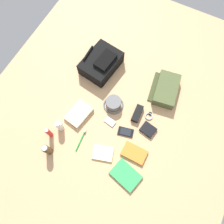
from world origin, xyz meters
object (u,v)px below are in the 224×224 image
at_px(toothbrush, 81,139).
at_px(sunglasses_case, 137,114).
at_px(sunscreen_spray, 49,133).
at_px(folded_towel, 79,114).
at_px(wristwatch, 149,116).
at_px(wallet, 148,130).
at_px(travel_guidebook, 134,153).
at_px(media_player, 110,122).
at_px(cologne_bottle, 47,150).
at_px(bucket_hat, 113,104).
at_px(cell_phone, 126,132).
at_px(toothpaste_tube, 59,126).
at_px(backpack, 101,63).
at_px(notepad, 103,153).
at_px(toiletry_pouch, 166,89).
at_px(paperback_novel, 126,175).

distance_m(toothbrush, sunglasses_case, 0.48).
distance_m(sunscreen_spray, folded_towel, 0.27).
bearing_deg(wristwatch, wallet, -160.00).
distance_m(travel_guidebook, media_player, 0.30).
height_order(toothbrush, folded_towel, folded_towel).
height_order(cologne_bottle, toothbrush, cologne_bottle).
height_order(bucket_hat, media_player, bucket_hat).
bearing_deg(cell_phone, bucket_hat, 49.65).
bearing_deg(bucket_hat, toothpaste_tube, 142.34).
distance_m(cologne_bottle, sunglasses_case, 0.73).
bearing_deg(backpack, wallet, -119.44).
bearing_deg(cell_phone, travel_guidebook, -132.35).
bearing_deg(notepad, wristwatch, -40.86).
bearing_deg(sunscreen_spray, wristwatch, -51.43).
relative_size(backpack, bucket_hat, 2.21).
height_order(cologne_bottle, wristwatch, cologne_bottle).
xyz_separation_m(toiletry_pouch, toothpaste_tube, (-0.66, 0.60, 0.02)).
xyz_separation_m(bucket_hat, wristwatch, (0.04, -0.29, -0.03)).
distance_m(wallet, folded_towel, 0.55).
bearing_deg(backpack, notepad, -151.06).
relative_size(cologne_bottle, toothbrush, 0.79).
height_order(toiletry_pouch, toothpaste_tube, toothpaste_tube).
height_order(backpack, sunscreen_spray, backpack).
distance_m(wristwatch, sunglasses_case, 0.10).
distance_m(toiletry_pouch, toothbrush, 0.78).
relative_size(toothpaste_tube, folded_towel, 0.61).
height_order(media_player, wallet, wallet).
xyz_separation_m(toiletry_pouch, cologne_bottle, (-0.85, 0.58, 0.03)).
bearing_deg(backpack, cell_phone, -134.19).
bearing_deg(notepad, sunscreen_spray, 80.79).
relative_size(toiletry_pouch, cell_phone, 2.42).
bearing_deg(wristwatch, folded_towel, 115.78).
bearing_deg(toothpaste_tube, cologne_bottle, -174.06).
height_order(cell_phone, sunglasses_case, sunglasses_case).
bearing_deg(backpack, bucket_hat, -136.73).
distance_m(notepad, sunglasses_case, 0.41).
bearing_deg(sunscreen_spray, folded_towel, -23.67).
bearing_deg(sunscreen_spray, wallet, -59.77).
height_order(notepad, sunglasses_case, sunglasses_case).
bearing_deg(sunglasses_case, paperback_novel, -168.55).
xyz_separation_m(media_player, wallet, (0.08, -0.29, 0.01)).
height_order(backpack, toothpaste_tube, backpack).
relative_size(bucket_hat, wallet, 1.48).
xyz_separation_m(backpack, media_player, (-0.40, -0.29, -0.06)).
relative_size(cell_phone, toothbrush, 0.73).
height_order(bucket_hat, notepad, bucket_hat).
relative_size(travel_guidebook, media_player, 1.93).
xyz_separation_m(sunscreen_spray, notepad, (0.06, -0.42, -0.06)).
bearing_deg(toothbrush, toiletry_pouch, -31.90).
height_order(cell_phone, notepad, notepad).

